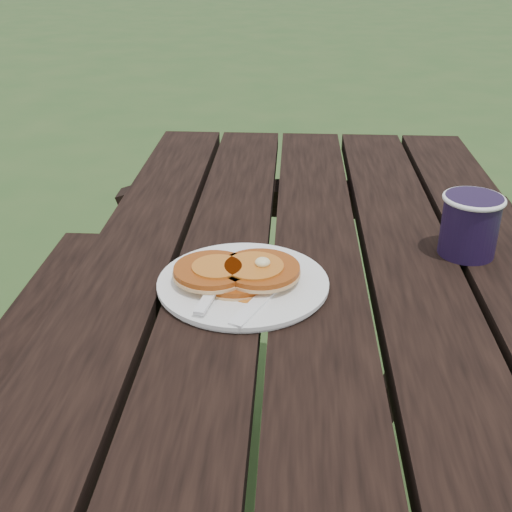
{
  "coord_description": "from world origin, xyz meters",
  "views": [
    {
      "loc": [
        -0.04,
        -0.71,
        1.22
      ],
      "look_at": [
        -0.09,
        0.11,
        0.8
      ],
      "focal_mm": 45.0,
      "sensor_mm": 36.0,
      "label": 1
    }
  ],
  "objects": [
    {
      "name": "plate",
      "position": [
        -0.11,
        0.11,
        0.76
      ],
      "size": [
        0.28,
        0.28,
        0.01
      ],
      "primitive_type": "cylinder",
      "rotation": [
        0.0,
        0.0,
        0.15
      ],
      "color": "white",
      "rests_on": "picnic_table"
    },
    {
      "name": "pancake_stack",
      "position": [
        -0.12,
        0.1,
        0.77
      ],
      "size": [
        0.18,
        0.12,
        0.04
      ],
      "rotation": [
        0.0,
        0.0,
        0.38
      ],
      "color": "#A64812",
      "rests_on": "plate"
    },
    {
      "name": "knife",
      "position": [
        -0.08,
        0.06,
        0.76
      ],
      "size": [
        0.09,
        0.17,
        0.0
      ],
      "primitive_type": "cube",
      "rotation": [
        0.0,
        0.0,
        -0.43
      ],
      "color": "white",
      "rests_on": "plate"
    },
    {
      "name": "fork",
      "position": [
        -0.15,
        0.05,
        0.77
      ],
      "size": [
        0.06,
        0.16,
        0.01
      ],
      "primitive_type": null,
      "rotation": [
        0.0,
        0.0,
        -0.19
      ],
      "color": "white",
      "rests_on": "plate"
    },
    {
      "name": "coffee_cup",
      "position": [
        0.24,
        0.23,
        0.81
      ],
      "size": [
        0.1,
        0.1,
        0.1
      ],
      "rotation": [
        0.0,
        0.0,
        -0.03
      ],
      "color": "black",
      "rests_on": "picnic_table"
    }
  ]
}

